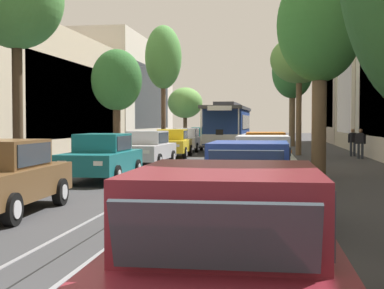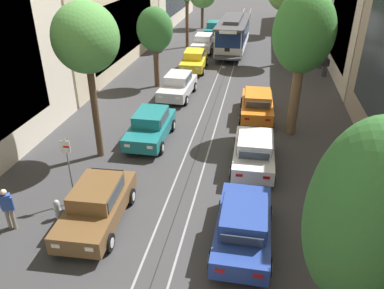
{
  "view_description": "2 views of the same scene",
  "coord_description": "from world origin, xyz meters",
  "px_view_note": "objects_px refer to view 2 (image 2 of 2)",
  "views": [
    {
      "loc": [
        3.1,
        -2.84,
        1.95
      ],
      "look_at": [
        -0.44,
        20.79,
        1.01
      ],
      "focal_mm": 51.54,
      "sensor_mm": 36.0,
      "label": 1
    },
    {
      "loc": [
        2.71,
        -2.15,
        9.21
      ],
      "look_at": [
        0.0,
        12.6,
        1.23
      ],
      "focal_mm": 35.31,
      "sensor_mm": 36.0,
      "label": 2
    }
  ],
  "objects_px": {
    "street_tree_kerb_right_second": "(303,35)",
    "pedestrian_on_left_pavement": "(7,207)",
    "cable_car_trolley": "(233,35)",
    "parked_car_teal_far_left": "(214,29)",
    "parked_car_blue_second_right": "(243,225)",
    "parked_car_white_mid_right": "(254,151)",
    "pedestrian_on_right_pavement": "(321,58)",
    "parked_car_yellow_fifth_left": "(194,60)",
    "parked_car_orange_fourth_right": "(257,104)",
    "street_sign_post": "(69,165)",
    "fire_hydrant": "(58,209)",
    "parked_car_silver_fourth_left": "(178,85)",
    "street_tree_kerb_left_mid": "(155,30)",
    "street_tree_kerb_right_near": "(364,222)",
    "parked_car_brown_second_left": "(97,204)",
    "pedestrian_crossing_far": "(326,65)",
    "parked_car_white_sixth_left": "(203,43)",
    "street_tree_kerb_left_second": "(86,39)",
    "parked_car_teal_mid_left": "(151,126)"
  },
  "relations": [
    {
      "from": "parked_car_orange_fourth_right",
      "to": "street_tree_kerb_right_second",
      "type": "distance_m",
      "value": 5.25
    },
    {
      "from": "parked_car_brown_second_left",
      "to": "parked_car_teal_far_left",
      "type": "relative_size",
      "value": 1.0
    },
    {
      "from": "parked_car_silver_fourth_left",
      "to": "parked_car_blue_second_right",
      "type": "distance_m",
      "value": 14.55
    },
    {
      "from": "parked_car_brown_second_left",
      "to": "pedestrian_crossing_far",
      "type": "bearing_deg",
      "value": 62.21
    },
    {
      "from": "parked_car_yellow_fifth_left",
      "to": "street_tree_kerb_right_near",
      "type": "xyz_separation_m",
      "value": [
        7.72,
        -23.44,
        3.39
      ]
    },
    {
      "from": "parked_car_teal_far_left",
      "to": "fire_hydrant",
      "type": "bearing_deg",
      "value": -92.77
    },
    {
      "from": "street_tree_kerb_left_mid",
      "to": "street_tree_kerb_right_near",
      "type": "relative_size",
      "value": 0.85
    },
    {
      "from": "street_tree_kerb_left_mid",
      "to": "fire_hydrant",
      "type": "relative_size",
      "value": 6.62
    },
    {
      "from": "parked_car_teal_mid_left",
      "to": "fire_hydrant",
      "type": "bearing_deg",
      "value": -103.4
    },
    {
      "from": "parked_car_silver_fourth_left",
      "to": "street_sign_post",
      "type": "relative_size",
      "value": 1.55
    },
    {
      "from": "parked_car_teal_far_left",
      "to": "street_tree_kerb_right_second",
      "type": "bearing_deg",
      "value": -72.86
    },
    {
      "from": "parked_car_silver_fourth_left",
      "to": "cable_car_trolley",
      "type": "xyz_separation_m",
      "value": [
        2.62,
        12.71,
        0.86
      ]
    },
    {
      "from": "parked_car_silver_fourth_left",
      "to": "street_tree_kerb_right_second",
      "type": "xyz_separation_m",
      "value": [
        7.29,
        -4.32,
        4.51
      ]
    },
    {
      "from": "parked_car_blue_second_right",
      "to": "street_tree_kerb_left_second",
      "type": "distance_m",
      "value": 10.05
    },
    {
      "from": "street_tree_kerb_right_second",
      "to": "street_sign_post",
      "type": "height_order",
      "value": "street_tree_kerb_right_second"
    },
    {
      "from": "parked_car_silver_fourth_left",
      "to": "street_tree_kerb_left_mid",
      "type": "height_order",
      "value": "street_tree_kerb_left_mid"
    },
    {
      "from": "parked_car_white_sixth_left",
      "to": "pedestrian_crossing_far",
      "type": "relative_size",
      "value": 2.7
    },
    {
      "from": "parked_car_white_mid_right",
      "to": "parked_car_orange_fourth_right",
      "type": "relative_size",
      "value": 0.99
    },
    {
      "from": "pedestrian_on_right_pavement",
      "to": "parked_car_teal_far_left",
      "type": "bearing_deg",
      "value": 133.41
    },
    {
      "from": "pedestrian_on_left_pavement",
      "to": "pedestrian_on_right_pavement",
      "type": "bearing_deg",
      "value": 59.88
    },
    {
      "from": "parked_car_orange_fourth_right",
      "to": "fire_hydrant",
      "type": "bearing_deg",
      "value": -122.54
    },
    {
      "from": "parked_car_teal_far_left",
      "to": "pedestrian_on_left_pavement",
      "type": "height_order",
      "value": "pedestrian_on_left_pavement"
    },
    {
      "from": "parked_car_orange_fourth_right",
      "to": "street_tree_kerb_right_near",
      "type": "height_order",
      "value": "street_tree_kerb_right_near"
    },
    {
      "from": "parked_car_silver_fourth_left",
      "to": "street_tree_kerb_right_near",
      "type": "relative_size",
      "value": 0.67
    },
    {
      "from": "parked_car_brown_second_left",
      "to": "street_sign_post",
      "type": "bearing_deg",
      "value": 145.97
    },
    {
      "from": "parked_car_white_mid_right",
      "to": "pedestrian_on_left_pavement",
      "type": "height_order",
      "value": "pedestrian_on_left_pavement"
    },
    {
      "from": "parked_car_yellow_fifth_left",
      "to": "cable_car_trolley",
      "type": "height_order",
      "value": "cable_car_trolley"
    },
    {
      "from": "parked_car_teal_far_left",
      "to": "street_tree_kerb_left_second",
      "type": "xyz_separation_m",
      "value": [
        -1.94,
        -28.18,
        4.85
      ]
    },
    {
      "from": "parked_car_brown_second_left",
      "to": "pedestrian_on_right_pavement",
      "type": "relative_size",
      "value": 2.76
    },
    {
      "from": "pedestrian_crossing_far",
      "to": "street_sign_post",
      "type": "bearing_deg",
      "value": -122.2
    },
    {
      "from": "parked_car_yellow_fifth_left",
      "to": "pedestrian_on_left_pavement",
      "type": "height_order",
      "value": "pedestrian_on_left_pavement"
    },
    {
      "from": "parked_car_teal_mid_left",
      "to": "parked_car_white_mid_right",
      "type": "xyz_separation_m",
      "value": [
        5.41,
        -1.72,
        0.0
      ]
    },
    {
      "from": "parked_car_teal_mid_left",
      "to": "pedestrian_crossing_far",
      "type": "relative_size",
      "value": 2.7
    },
    {
      "from": "street_tree_kerb_left_mid",
      "to": "pedestrian_on_left_pavement",
      "type": "xyz_separation_m",
      "value": [
        -1.13,
        -16.11,
        -3.03
      ]
    },
    {
      "from": "parked_car_yellow_fifth_left",
      "to": "street_sign_post",
      "type": "height_order",
      "value": "street_sign_post"
    },
    {
      "from": "parked_car_brown_second_left",
      "to": "parked_car_teal_mid_left",
      "type": "distance_m",
      "value": 6.84
    },
    {
      "from": "fire_hydrant",
      "to": "parked_car_silver_fourth_left",
      "type": "bearing_deg",
      "value": 82.91
    },
    {
      "from": "parked_car_teal_mid_left",
      "to": "street_sign_post",
      "type": "xyz_separation_m",
      "value": [
        -1.51,
        -5.87,
        0.97
      ]
    },
    {
      "from": "parked_car_blue_second_right",
      "to": "parked_car_white_mid_right",
      "type": "relative_size",
      "value": 0.99
    },
    {
      "from": "parked_car_silver_fourth_left",
      "to": "fire_hydrant",
      "type": "bearing_deg",
      "value": -97.09
    },
    {
      "from": "parked_car_yellow_fifth_left",
      "to": "parked_car_orange_fourth_right",
      "type": "height_order",
      "value": "same"
    },
    {
      "from": "parked_car_white_sixth_left",
      "to": "street_tree_kerb_left_second",
      "type": "height_order",
      "value": "street_tree_kerb_left_second"
    },
    {
      "from": "street_tree_kerb_left_second",
      "to": "parked_car_silver_fourth_left",
      "type": "bearing_deg",
      "value": 76.78
    },
    {
      "from": "parked_car_white_mid_right",
      "to": "street_sign_post",
      "type": "height_order",
      "value": "street_sign_post"
    },
    {
      "from": "cable_car_trolley",
      "to": "parked_car_teal_far_left",
      "type": "bearing_deg",
      "value": 111.44
    },
    {
      "from": "street_tree_kerb_right_second",
      "to": "pedestrian_on_left_pavement",
      "type": "distance_m",
      "value": 15.03
    },
    {
      "from": "parked_car_teal_far_left",
      "to": "street_tree_kerb_right_second",
      "type": "distance_m",
      "value": 25.42
    },
    {
      "from": "street_tree_kerb_right_near",
      "to": "fire_hydrant",
      "type": "distance_m",
      "value": 10.74
    },
    {
      "from": "parked_car_teal_far_left",
      "to": "fire_hydrant",
      "type": "height_order",
      "value": "parked_car_teal_far_left"
    },
    {
      "from": "cable_car_trolley",
      "to": "street_sign_post",
      "type": "relative_size",
      "value": 3.21
    }
  ]
}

